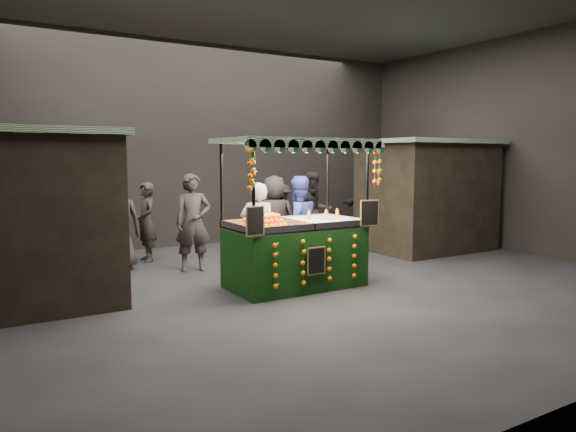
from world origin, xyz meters
TOP-DOWN VIEW (x-y plane):
  - ground at (0.00, 0.00)m, footprint 12.00×12.00m
  - market_hall at (0.00, 0.00)m, footprint 12.10×10.10m
  - neighbour_stall_left at (-4.40, 1.00)m, footprint 3.00×2.20m
  - neighbour_stall_right at (4.40, 1.50)m, footprint 3.00×2.20m
  - juice_stall at (-0.25, -0.09)m, footprint 2.57×1.51m
  - vendor_grey at (-0.53, 0.76)m, footprint 0.75×0.64m
  - vendor_blue at (0.38, 0.88)m, footprint 0.95×0.77m
  - shopper_0 at (-1.25, 2.06)m, footprint 0.76×0.58m
  - shopper_1 at (2.08, 2.83)m, footprint 1.02×0.87m
  - shopper_2 at (-2.64, 3.49)m, footprint 1.07×0.89m
  - shopper_3 at (1.83, 3.92)m, footprint 1.04×1.14m
  - shopper_4 at (-2.49, 2.88)m, footprint 0.95×0.63m
  - shopper_5 at (4.50, 3.81)m, footprint 1.18×1.60m
  - shopper_6 at (-1.74, 3.49)m, footprint 0.41×0.62m
  - shopper_7 at (0.40, 1.80)m, footprint 1.04×0.85m

SIDE VIEW (x-z plane):
  - ground at x=0.00m, z-range 0.00..0.00m
  - shopper_3 at x=1.83m, z-range 0.00..1.53m
  - juice_stall at x=-0.25m, z-range -0.47..2.02m
  - shopper_6 at x=-1.74m, z-range 0.00..1.67m
  - shopper_5 at x=4.50m, z-range 0.00..1.67m
  - shopper_2 at x=-2.64m, z-range 0.00..1.71m
  - vendor_grey at x=-0.53m, z-range 0.00..1.74m
  - shopper_7 at x=0.40m, z-range 0.00..1.83m
  - vendor_blue at x=0.38m, z-range 0.00..1.84m
  - shopper_1 at x=2.08m, z-range 0.00..1.85m
  - shopper_0 at x=-1.25m, z-range 0.00..1.88m
  - shopper_4 at x=-2.49m, z-range 0.00..1.90m
  - neighbour_stall_left at x=-4.40m, z-range 0.01..2.61m
  - neighbour_stall_right at x=4.40m, z-range 0.01..2.61m
  - market_hall at x=0.00m, z-range 0.86..5.91m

